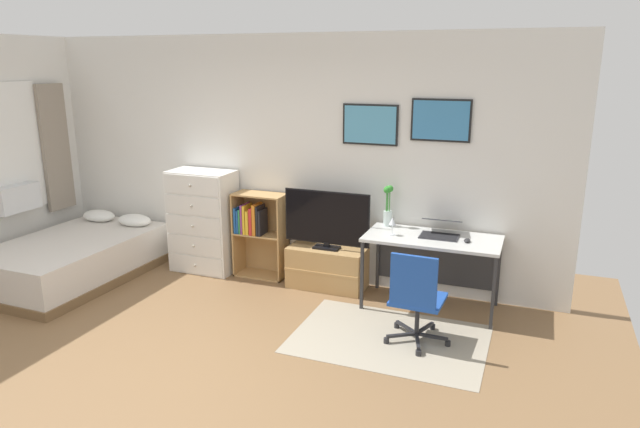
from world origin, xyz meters
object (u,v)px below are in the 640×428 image
Objects in this scene: television at (327,220)px; desk at (433,247)px; dresser at (203,221)px; bamboo_vase at (388,206)px; bed at (74,258)px; bookshelf at (257,229)px; laptop at (441,229)px; tv_stand at (327,267)px; wine_glass at (392,222)px; office_chair at (416,296)px; computer_mouse at (467,240)px.

television reaches higher than desk.
dresser is 2.75× the size of bamboo_vase.
bed is 2.11× the size of television.
bamboo_vase reaches higher than bookshelf.
television reaches higher than laptop.
wine_glass is (0.76, -0.19, 0.65)m from tv_stand.
bookshelf is 0.94m from tv_stand.
bookshelf is at bearing 177.51° from laptop.
dresser reaches higher than office_chair.
bed is at bearing 179.71° from office_chair.
office_chair is 2.12× the size of laptop.
bookshelf is at bearing 175.21° from television.
dresser is at bearing 179.73° from television.
dresser is 1.59m from tv_stand.
bed is at bearing -164.02° from tv_stand.
television is 1.11× the size of office_chair.
dresser reaches higher than bookshelf.
bookshelf is 0.74× the size of desk.
tv_stand is at bearing -170.29° from bamboo_vase.
desk is at bearing 160.53° from computer_mouse.
television is (0.00, -0.02, 0.55)m from tv_stand.
office_chair is at bearing -88.33° from desk.
wine_glass is (-0.73, -0.04, 0.12)m from computer_mouse.
bookshelf is (1.91, 0.85, 0.32)m from bed.
wine_glass is at bearing -4.41° from dresser.
laptop is 0.32m from computer_mouse.
tv_stand is at bearing 90.00° from television.
computer_mouse is at bearing -19.47° from desk.
laptop is at bearing 0.37° from television.
bed is 4.96× the size of laptop.
bamboo_vase is at bearing 15.69° from bed.
laptop is (1.21, -0.01, 0.58)m from tv_stand.
tv_stand is 8.10× the size of computer_mouse.
dresser is at bearing -174.41° from bookshelf.
desk is at bearing -0.50° from dresser.
computer_mouse reaches higher than desk.
computer_mouse is 0.24× the size of bamboo_vase.
dresser is 1.25× the size of television.
laptop is 0.61m from bamboo_vase.
laptop is at bearing 23.02° from desk.
bamboo_vase is at bearing 112.98° from wine_glass.
desk is 12.65× the size of computer_mouse.
bookshelf is 1.16× the size of tv_stand.
bamboo_vase reaches higher than tv_stand.
laptop is (2.08, -0.07, 0.24)m from bookshelf.
wine_glass is at bearing -12.65° from television.
dresser reaches higher than bed.
television is 1.16m from desk.
bamboo_vase is at bearing 11.67° from television.
tv_stand is at bearing -3.33° from bookshelf.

